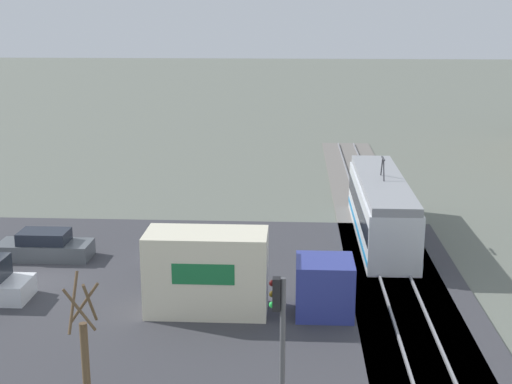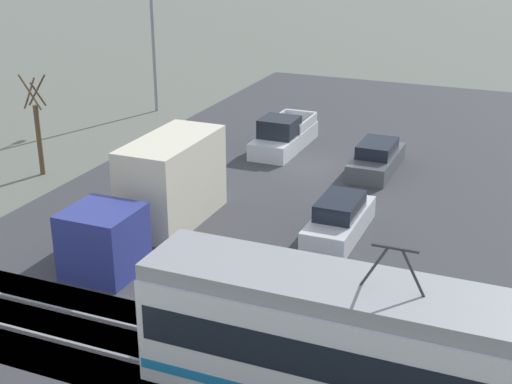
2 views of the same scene
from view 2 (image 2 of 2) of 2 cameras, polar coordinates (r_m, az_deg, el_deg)
The scene contains 10 objects.
ground_plane at distance 35.25m, azimuth 4.81°, elevation 1.93°, with size 320.00×320.00×0.00m, color #60665B.
road_surface at distance 35.23m, azimuth 4.81°, elevation 1.99°, with size 19.90×40.28×0.08m.
rail_bed at distance 21.34m, azimuth -9.83°, elevation -12.05°, with size 72.83×4.40×0.22m.
light_rail_tram at distance 18.05m, azimuth 10.43°, elevation -12.57°, with size 12.52×2.64×4.51m.
box_truck at distance 27.60m, azimuth -7.87°, elevation -0.11°, with size 2.38×8.60×3.47m.
pickup_truck at distance 37.60m, azimuth 2.22°, elevation 4.49°, with size 1.97×5.48×1.85m.
sedan_car_0 at distance 27.60m, azimuth 6.68°, elevation -2.22°, with size 1.71×4.64×1.53m.
sedan_car_1 at distance 34.85m, azimuth 9.62°, elevation 2.64°, with size 1.84×4.71×1.45m.
street_tree at distance 35.14m, azimuth -17.04°, elevation 4.78°, with size 1.15×0.95×4.86m.
street_lamp_near_crossing at distance 45.20m, azimuth -8.13°, elevation 12.44°, with size 0.36×1.95×8.40m.
Camera 2 is at (-10.05, 31.69, 11.70)m, focal length 50.00 mm.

